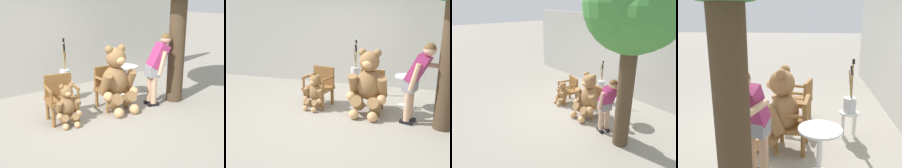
{
  "view_description": "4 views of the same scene",
  "coord_description": "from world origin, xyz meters",
  "views": [
    {
      "loc": [
        -3.17,
        -4.55,
        2.33
      ],
      "look_at": [
        0.26,
        -0.08,
        0.68
      ],
      "focal_mm": 50.0,
      "sensor_mm": 36.0,
      "label": 1
    },
    {
      "loc": [
        1.39,
        -4.63,
        2.0
      ],
      "look_at": [
        -0.06,
        0.14,
        0.6
      ],
      "focal_mm": 40.0,
      "sensor_mm": 36.0,
      "label": 2
    },
    {
      "loc": [
        4.66,
        -3.89,
        3.2
      ],
      "look_at": [
        -0.08,
        -0.18,
        0.92
      ],
      "focal_mm": 35.0,
      "sensor_mm": 36.0,
      "label": 3
    },
    {
      "loc": [
        4.23,
        0.69,
        2.07
      ],
      "look_at": [
        -0.07,
        0.26,
        0.91
      ],
      "focal_mm": 40.0,
      "sensor_mm": 36.0,
      "label": 4
    }
  ],
  "objects": [
    {
      "name": "wooden_chair_left",
      "position": [
        -0.56,
        0.42,
        0.46
      ],
      "size": [
        0.66,
        0.63,
        0.86
      ],
      "color": "brown",
      "rests_on": "ground"
    },
    {
      "name": "ground_plane",
      "position": [
        0.0,
        0.0,
        0.0
      ],
      "size": [
        60.0,
        60.0,
        0.0
      ],
      "primitive_type": "plane",
      "color": "gray"
    },
    {
      "name": "person_visitor",
      "position": [
        1.49,
        -0.05,
        0.91
      ],
      "size": [
        0.84,
        0.48,
        1.53
      ],
      "color": "black",
      "rests_on": "ground"
    },
    {
      "name": "teddy_bear_small",
      "position": [
        -0.59,
        0.13,
        0.38
      ],
      "size": [
        0.48,
        0.48,
        0.78
      ],
      "color": "olive",
      "rests_on": "ground"
    },
    {
      "name": "white_stool",
      "position": [
        0.04,
        1.32,
        0.36
      ],
      "size": [
        0.34,
        0.34,
        0.46
      ],
      "color": "white",
      "rests_on": "ground"
    },
    {
      "name": "brush_bucket",
      "position": [
        0.04,
        1.32,
        0.64
      ],
      "size": [
        0.22,
        0.22,
        0.94
      ],
      "color": "silver",
      "rests_on": "white_stool"
    },
    {
      "name": "round_side_table",
      "position": [
        1.32,
        0.78,
        0.45
      ],
      "size": [
        0.56,
        0.56,
        0.72
      ],
      "color": "white",
      "rests_on": "ground"
    },
    {
      "name": "teddy_bear_large",
      "position": [
        0.57,
        0.16,
        0.66
      ],
      "size": [
        0.81,
        0.79,
        1.35
      ],
      "color": "olive",
      "rests_on": "ground"
    },
    {
      "name": "wooden_chair_right",
      "position": [
        0.58,
        0.42,
        0.46
      ],
      "size": [
        0.59,
        0.56,
        0.86
      ],
      "color": "brown",
      "rests_on": "ground"
    }
  ]
}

